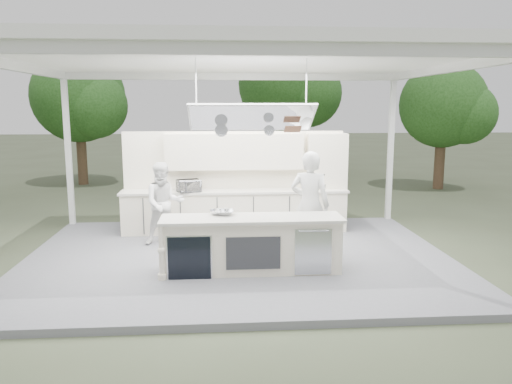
{
  "coord_description": "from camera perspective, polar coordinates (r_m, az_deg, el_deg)",
  "views": [
    {
      "loc": [
        -0.34,
        -9.16,
        2.94
      ],
      "look_at": [
        0.37,
        0.4,
        1.28
      ],
      "focal_mm": 35.0,
      "sensor_mm": 36.0,
      "label": 1
    }
  ],
  "objects": [
    {
      "name": "bowl_small",
      "position": [
        8.71,
        -4.46,
        -2.32
      ],
      "size": [
        0.32,
        0.32,
        0.08
      ],
      "primitive_type": "imported",
      "rotation": [
        0.0,
        0.0,
        0.28
      ],
      "color": "silver",
      "rests_on": "demo_island"
    },
    {
      "name": "bowl_large",
      "position": [
        8.67,
        -3.61,
        -2.35
      ],
      "size": [
        0.37,
        0.37,
        0.08
      ],
      "primitive_type": "imported",
      "rotation": [
        0.0,
        0.0,
        -0.08
      ],
      "color": "silver",
      "rests_on": "demo_island"
    },
    {
      "name": "ground",
      "position": [
        9.63,
        -2.03,
        -7.95
      ],
      "size": [
        90.0,
        90.0,
        0.0
      ],
      "primitive_type": "plane",
      "color": "#444D35",
      "rests_on": "ground"
    },
    {
      "name": "tent",
      "position": [
        9.19,
        -2.15,
        14.64
      ],
      "size": [
        8.2,
        6.2,
        3.86
      ],
      "color": "white",
      "rests_on": "ground"
    },
    {
      "name": "demo_island",
      "position": [
        8.59,
        -0.61,
        -5.99
      ],
      "size": [
        3.1,
        0.79,
        0.95
      ],
      "color": "white",
      "rests_on": "stage_deck"
    },
    {
      "name": "sous_chef",
      "position": [
        10.37,
        -10.47,
        -1.3
      ],
      "size": [
        0.94,
        0.8,
        1.69
      ],
      "primitive_type": "imported",
      "rotation": [
        0.0,
        0.0,
        0.21
      ],
      "color": "white",
      "rests_on": "stage_deck"
    },
    {
      "name": "back_wall_unit",
      "position": [
        11.39,
        -0.26,
        2.95
      ],
      "size": [
        5.05,
        0.48,
        2.25
      ],
      "color": "white",
      "rests_on": "stage_deck"
    },
    {
      "name": "toaster_oven",
      "position": [
        11.02,
        -7.69,
        0.7
      ],
      "size": [
        0.58,
        0.49,
        0.27
      ],
      "primitive_type": "imported",
      "rotation": [
        0.0,
        0.0,
        0.37
      ],
      "color": "#B6B8BD",
      "rests_on": "back_counter"
    },
    {
      "name": "stage_deck",
      "position": [
        9.61,
        -2.03,
        -7.6
      ],
      "size": [
        8.0,
        6.0,
        0.12
      ],
      "primitive_type": "cube",
      "color": "slate",
      "rests_on": "ground"
    },
    {
      "name": "head_chef",
      "position": [
        9.3,
        6.17,
        -1.47
      ],
      "size": [
        0.86,
        0.72,
        2.01
      ],
      "primitive_type": "imported",
      "rotation": [
        0.0,
        0.0,
        2.76
      ],
      "color": "white",
      "rests_on": "stage_deck"
    },
    {
      "name": "tree_cluster",
      "position": [
        18.94,
        -3.77,
        10.86
      ],
      "size": [
        19.55,
        9.4,
        5.85
      ],
      "color": "brown",
      "rests_on": "ground"
    },
    {
      "name": "back_counter",
      "position": [
        11.31,
        -2.42,
        -2.12
      ],
      "size": [
        5.08,
        0.72,
        0.95
      ],
      "color": "white",
      "rests_on": "stage_deck"
    }
  ]
}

